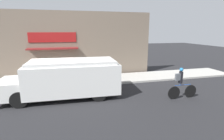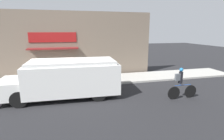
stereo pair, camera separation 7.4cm
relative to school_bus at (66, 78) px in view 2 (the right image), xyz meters
name	(u,v)px [view 2 (the right image)]	position (x,y,z in m)	size (l,w,h in m)	color
ground_plane	(54,89)	(-0.85, 1.51, -1.10)	(70.00, 70.00, 0.00)	#232326
sidewalk	(55,83)	(-0.85, 2.78, -1.03)	(28.00, 2.54, 0.13)	#ADAAA3
storefront	(54,45)	(-0.85, 4.35, 1.45)	(15.42, 0.95, 5.08)	#756656
school_bus	(66,78)	(0.00, 0.00, 0.00)	(6.31, 2.76, 2.08)	white
cyclist	(181,84)	(5.98, -1.74, -0.29)	(1.75, 0.20, 1.73)	black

